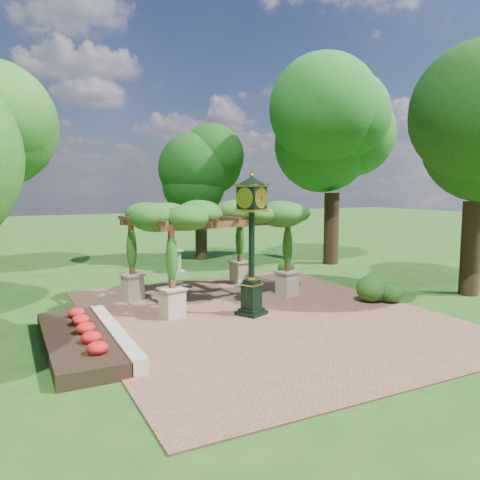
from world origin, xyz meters
name	(u,v)px	position (x,y,z in m)	size (l,w,h in m)	color
ground	(279,324)	(0.00, 0.00, 0.00)	(120.00, 120.00, 0.00)	#1E4714
brick_plaza	(262,315)	(0.00, 1.00, 0.02)	(10.00, 12.00, 0.04)	brown
border_wall	(115,335)	(-4.60, 0.50, 0.20)	(0.35, 5.00, 0.40)	#C6B793
flower_bed	(78,341)	(-5.50, 0.50, 0.18)	(1.50, 5.00, 0.36)	red
pedestal_clock	(252,232)	(-0.29, 1.15, 2.58)	(1.13, 1.13, 4.31)	black
pergola	(211,219)	(-0.49, 3.78, 2.82)	(5.98, 4.34, 3.44)	tan
sundial	(178,263)	(0.15, 9.12, 0.47)	(0.68, 0.68, 1.06)	gray
shrub_front	(391,292)	(4.66, 0.33, 0.40)	(0.80, 0.80, 0.72)	#205518
shrub_mid	(371,288)	(4.14, 0.74, 0.50)	(1.01, 1.01, 0.91)	#265818
shrub_back	(286,267)	(4.26, 6.30, 0.37)	(0.73, 0.73, 0.66)	#215D1B
tree_north	(201,169)	(2.68, 12.46, 4.90)	(3.52, 3.52, 7.17)	#362715
tree_east_far	(333,136)	(8.09, 8.01, 6.50)	(5.38, 5.38, 9.45)	#321E13
tree_east_near	(477,127)	(8.21, 0.03, 6.08)	(4.58, 4.58, 8.85)	#372316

